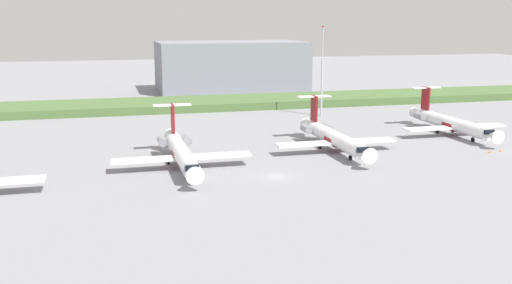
{
  "coord_description": "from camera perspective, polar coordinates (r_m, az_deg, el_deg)",
  "views": [
    {
      "loc": [
        -25.02,
        -83.14,
        23.9
      ],
      "look_at": [
        0.0,
        12.23,
        3.0
      ],
      "focal_mm": 40.5,
      "sensor_mm": 36.0,
      "label": 1
    }
  ],
  "objects": [
    {
      "name": "ground_plane",
      "position": [
        118.32,
        -2.18,
        0.3
      ],
      "size": [
        500.0,
        500.0,
        0.0
      ],
      "primitive_type": "plane",
      "color": "gray"
    },
    {
      "name": "safety_cone_mid_marker",
      "position": [
        116.14,
        23.0,
        -0.74
      ],
      "size": [
        0.44,
        0.44,
        0.55
      ],
      "primitive_type": "cone",
      "color": "orange",
      "rests_on": "ground"
    },
    {
      "name": "safety_cone_front_marker",
      "position": [
        114.0,
        22.08,
        -0.88
      ],
      "size": [
        0.44,
        0.44,
        0.55
      ],
      "primitive_type": "cone",
      "color": "orange",
      "rests_on": "ground"
    },
    {
      "name": "grass_berm",
      "position": [
        161.89,
        -5.67,
        3.8
      ],
      "size": [
        320.0,
        20.0,
        2.12
      ],
      "primitive_type": "cube",
      "color": "#4C6B38",
      "rests_on": "ground"
    },
    {
      "name": "regional_jet_fourth",
      "position": [
        129.25,
        18.66,
        1.82
      ],
      "size": [
        22.81,
        31.0,
        9.0
      ],
      "color": "white",
      "rests_on": "ground"
    },
    {
      "name": "antenna_mast",
      "position": [
        146.55,
        6.53,
        6.21
      ],
      "size": [
        4.4,
        0.5,
        22.59
      ],
      "color": "#B2B2B7",
      "rests_on": "ground"
    },
    {
      "name": "regional_jet_second",
      "position": [
        96.48,
        -7.45,
        -0.93
      ],
      "size": [
        22.81,
        31.0,
        9.0
      ],
      "color": "white",
      "rests_on": "ground"
    },
    {
      "name": "regional_jet_third",
      "position": [
        108.37,
        7.63,
        0.49
      ],
      "size": [
        22.81,
        31.0,
        9.0
      ],
      "color": "white",
      "rests_on": "ground"
    },
    {
      "name": "distant_hangar",
      "position": [
        200.25,
        -2.5,
        7.5
      ],
      "size": [
        49.66,
        27.04,
        16.66
      ],
      "primitive_type": "cube",
      "color": "gray",
      "rests_on": "ground"
    }
  ]
}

